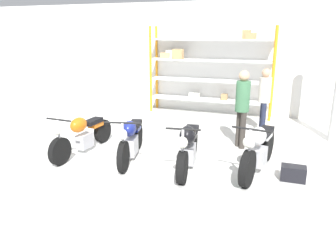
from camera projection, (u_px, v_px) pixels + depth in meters
The scene contains 10 objects.
ground_plane at pixel (162, 163), 6.82m from camera, with size 30.00×30.00×0.00m, color silver.
back_wall at pixel (214, 58), 10.79m from camera, with size 30.00×0.08×3.60m.
shelving_rack at pixel (208, 69), 10.57m from camera, with size 4.01×0.63×2.82m.
motorcycle_orange at pixel (83, 134), 7.32m from camera, with size 0.60×2.13×0.96m.
motorcycle_blue at pixel (131, 139), 6.92m from camera, with size 0.76×1.95×1.00m.
motorcycle_black at pixel (188, 146), 6.50m from camera, with size 0.63×2.06×1.02m.
motorcycle_white at pixel (259, 149), 6.27m from camera, with size 0.70×2.07×1.06m.
person_browsing at pixel (242, 103), 7.48m from camera, with size 0.45×0.45×1.81m.
person_near_rack at pixel (264, 95), 8.67m from camera, with size 0.39×0.39×1.72m.
toolbox at pixel (293, 173), 6.00m from camera, with size 0.44×0.26×0.28m.
Camera 1 is at (2.25, -5.93, 2.63)m, focal length 35.00 mm.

